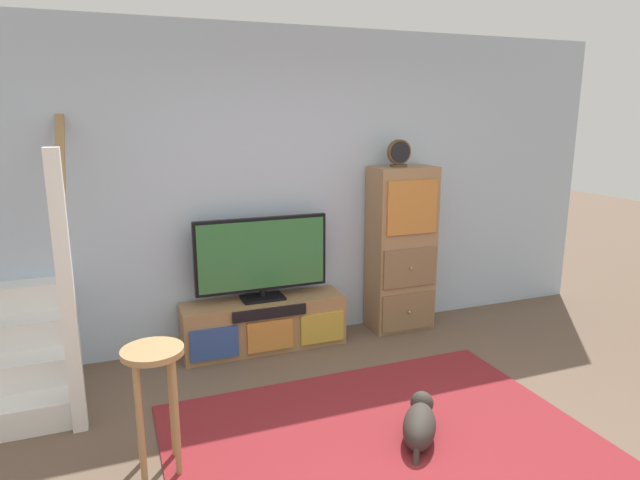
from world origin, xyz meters
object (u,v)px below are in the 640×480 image
Objects in this scene: television at (262,256)px; dog at (420,423)px; side_cabinet at (401,249)px; desk_clock at (399,153)px; media_console at (264,324)px; bar_stool_near at (155,381)px.

television reaches higher than dog.
desk_clock reaches higher than side_cabinet.
side_cabinet is 3.15× the size of dog.
television is at bearing 178.70° from desk_clock.
desk_clock is at bearing -0.21° from media_console.
television is at bearing 179.41° from side_cabinet.
television is 1.51m from desk_clock.
desk_clock is at bearing -166.37° from side_cabinet.
television is (-0.00, 0.02, 0.60)m from media_console.
side_cabinet is 1.99m from dog.
desk_clock is 2.88m from bar_stool_near.
media_console is 2.89× the size of dog.
television reaches higher than media_console.
media_console is at bearing 179.79° from desk_clock.
desk_clock is (-0.06, -0.01, 0.88)m from side_cabinet.
desk_clock is 0.50× the size of dog.
television reaches higher than bar_stool_near.
side_cabinet is (1.32, 0.01, 0.54)m from media_console.
television is at bearing 90.00° from media_console.
desk_clock is (1.26, -0.03, 0.83)m from television.
bar_stool_near is (-2.33, -1.41, -0.21)m from side_cabinet.
desk_clock reaches higher than bar_stool_near.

